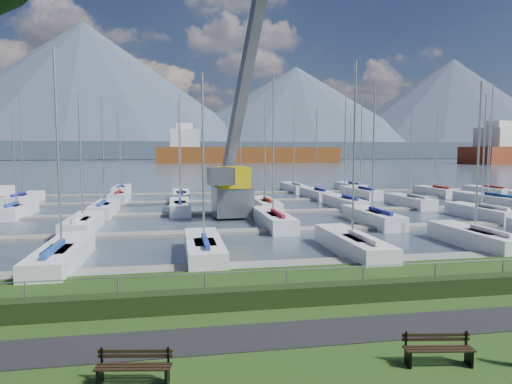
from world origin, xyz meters
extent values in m
cube|color=black|center=(0.00, -3.00, 0.01)|extent=(160.00, 2.00, 0.04)
cube|color=#3B4856|center=(0.00, 260.00, -0.40)|extent=(800.00, 540.00, 0.20)
cube|color=black|center=(0.00, -0.40, 0.35)|extent=(80.00, 0.70, 0.70)
cylinder|color=gray|center=(0.00, 0.00, 1.20)|extent=(80.00, 0.04, 0.04)
cube|color=#455464|center=(0.00, 330.00, 6.00)|extent=(900.00, 80.00, 12.00)
cone|color=#444F64|center=(-80.00, 400.00, 57.50)|extent=(340.00, 340.00, 115.00)
cone|color=#455165|center=(110.00, 410.00, 42.50)|extent=(300.00, 300.00, 85.00)
cone|color=#3E455B|center=(280.00, 420.00, 50.00)|extent=(320.00, 320.00, 100.00)
cube|color=slate|center=(0.00, 6.00, -0.22)|extent=(90.00, 1.60, 0.25)
cube|color=slate|center=(0.00, 16.00, -0.22)|extent=(90.00, 1.60, 0.25)
cube|color=gray|center=(0.00, 26.00, -0.22)|extent=(90.00, 1.60, 0.25)
cube|color=slate|center=(0.00, 36.00, -0.22)|extent=(90.00, 1.60, 0.25)
cube|color=gray|center=(0.00, 46.00, -0.22)|extent=(90.00, 1.60, 0.25)
cube|color=black|center=(-6.83, -5.12, 0.23)|extent=(0.12, 0.40, 0.45)
cube|color=black|center=(-6.81, -4.94, 0.65)|extent=(0.06, 0.06, 0.40)
cube|color=black|center=(-5.26, -5.38, 0.23)|extent=(0.12, 0.40, 0.45)
cube|color=black|center=(-5.23, -5.20, 0.65)|extent=(0.06, 0.06, 0.40)
cube|color=black|center=(-6.07, -5.39, 0.45)|extent=(1.79, 0.39, 0.04)
cube|color=black|center=(-6.04, -5.25, 0.45)|extent=(1.79, 0.39, 0.04)
cube|color=black|center=(-6.02, -5.10, 0.45)|extent=(1.79, 0.39, 0.04)
cube|color=black|center=(-6.01, -5.05, 0.62)|extent=(1.78, 0.33, 0.08)
cube|color=black|center=(-6.01, -5.05, 0.74)|extent=(1.78, 0.33, 0.08)
cube|color=black|center=(0.88, -5.50, 0.23)|extent=(0.12, 0.40, 0.45)
cube|color=black|center=(0.90, -5.33, 0.65)|extent=(0.06, 0.06, 0.40)
cube|color=black|center=(2.46, -5.75, 0.23)|extent=(0.12, 0.40, 0.45)
cube|color=black|center=(2.49, -5.57, 0.65)|extent=(0.06, 0.06, 0.40)
cube|color=black|center=(1.65, -5.77, 0.45)|extent=(1.79, 0.37, 0.04)
cube|color=black|center=(1.67, -5.63, 0.45)|extent=(1.79, 0.37, 0.04)
cube|color=black|center=(1.69, -5.48, 0.45)|extent=(1.79, 0.37, 0.04)
cube|color=black|center=(1.70, -5.43, 0.62)|extent=(1.79, 0.31, 0.08)
cube|color=black|center=(1.70, -5.43, 0.74)|extent=(1.79, 0.31, 0.08)
cube|color=slate|center=(-0.08, 23.39, 1.20)|extent=(3.43, 3.43, 2.60)
cube|color=#C0AB0B|center=(-0.08, 23.39, 3.30)|extent=(2.84, 3.58, 1.80)
cube|color=#54555B|center=(1.72, 27.89, 12.30)|extent=(3.73, 11.12, 19.89)
cube|color=#575A5E|center=(-1.28, 21.39, 3.50)|extent=(2.16, 2.34, 1.40)
cube|color=brown|center=(31.54, 210.04, 2.50)|extent=(91.13, 20.14, 10.00)
cube|color=silver|center=(-0.21, 209.28, 10.00)|extent=(14.33, 14.33, 12.00)
cube|color=silver|center=(-0.21, 209.28, 17.00)|extent=(8.19, 8.19, 4.00)
cube|color=silver|center=(138.66, 168.59, 10.00)|extent=(16.87, 16.87, 12.00)
cube|color=silver|center=(138.66, 168.59, 17.00)|extent=(9.64, 9.64, 4.00)
camera|label=1|loc=(-5.01, -16.01, 5.56)|focal=32.00mm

